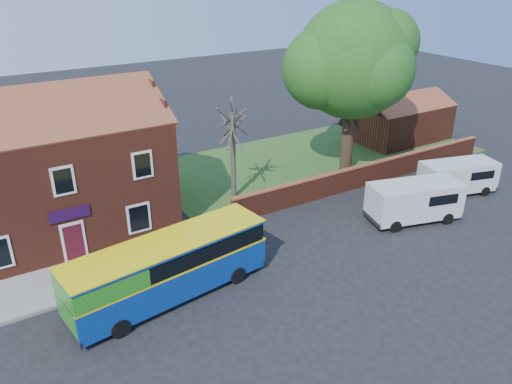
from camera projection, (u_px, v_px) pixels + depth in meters
ground at (267, 293)px, 23.58m from camera, size 120.00×120.00×0.00m
pavement at (86, 277)px, 24.71m from camera, size 18.00×3.50×0.12m
kerb at (95, 295)px, 23.35m from camera, size 18.00×0.15×0.14m
grass_strip at (317, 158)px, 39.77m from camera, size 26.00×12.00×0.04m
shop_building at (50, 176)px, 27.74m from camera, size 12.30×8.13×10.50m
boundary_wall at (370, 173)px, 34.79m from camera, size 22.00×0.38×1.60m
outbuilding at (400, 121)px, 43.35m from camera, size 8.20×5.06×4.17m
bus at (163, 268)px, 22.54m from camera, size 9.81×3.70×2.92m
van_near at (414, 200)px, 29.69m from camera, size 5.84×3.54×2.40m
van_far at (458, 176)px, 33.29m from camera, size 5.36×3.28×2.20m
large_tree at (352, 64)px, 33.72m from camera, size 9.97×7.89×12.16m
bare_tree at (233, 151)px, 31.72m from camera, size 2.39×2.84×6.37m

